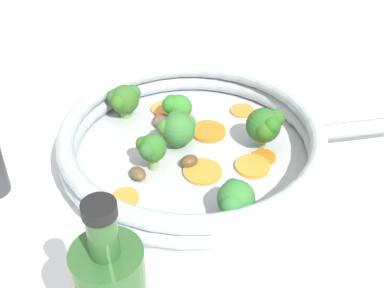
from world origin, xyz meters
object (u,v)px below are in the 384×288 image
object	(u,v)px
broccoli_floret_1	(124,99)
carrot_slice_5	(179,109)
mushroom_piece_0	(189,161)
carrot_slice_4	(164,109)
broccoli_floret_5	(176,107)
broccoli_floret_4	(151,149)
mushroom_piece_1	(161,120)
carrot_slice_1	(202,172)
carrot_slice_6	(264,157)
skillet	(192,158)
broccoli_floret_0	(235,199)
carrot_slice_7	(126,197)
carrot_slice_3	(210,132)
mushroom_piece_2	(138,173)
broccoli_floret_3	(265,125)
carrot_slice_0	(252,166)
broccoli_floret_2	(178,128)
carrot_slice_2	(242,111)

from	to	relation	value
broccoli_floret_1	carrot_slice_5	bearing A→B (deg)	38.45
carrot_slice_5	mushroom_piece_0	size ratio (longest dim) A/B	1.59
carrot_slice_4	broccoli_floret_5	size ratio (longest dim) A/B	0.88
broccoli_floret_4	mushroom_piece_1	size ratio (longest dim) A/B	1.72
carrot_slice_1	carrot_slice_6	world-z (taller)	same
skillet	broccoli_floret_0	size ratio (longest dim) A/B	6.24
carrot_slice_5	carrot_slice_6	size ratio (longest dim) A/B	1.25
carrot_slice_5	carrot_slice_4	bearing A→B (deg)	-156.52
carrot_slice_1	mushroom_piece_1	size ratio (longest dim) A/B	1.68
carrot_slice_7	broccoli_floret_5	bearing A→B (deg)	96.60
carrot_slice_3	mushroom_piece_0	bearing A→B (deg)	-85.45
carrot_slice_5	mushroom_piece_2	xyz separation A→B (m)	(0.02, -0.15, 0.00)
carrot_slice_5	mushroom_piece_1	distance (m)	0.04
carrot_slice_6	carrot_slice_7	xyz separation A→B (m)	(-0.12, -0.14, 0.00)
broccoli_floret_1	broccoli_floret_3	world-z (taller)	broccoli_floret_3
carrot_slice_0	carrot_slice_1	distance (m)	0.06
carrot_slice_1	broccoli_floret_1	xyz separation A→B (m)	(-0.15, 0.06, 0.03)
carrot_slice_5	broccoli_floret_0	size ratio (longest dim) A/B	0.74
broccoli_floret_1	broccoli_floret_5	distance (m)	0.07
carrot_slice_4	broccoli_floret_4	size ratio (longest dim) A/B	0.76
carrot_slice_7	broccoli_floret_2	world-z (taller)	broccoli_floret_2
carrot_slice_6	mushroom_piece_2	xyz separation A→B (m)	(-0.12, -0.10, 0.00)
carrot_slice_0	carrot_slice_3	bearing A→B (deg)	151.87
carrot_slice_3	broccoli_floret_4	world-z (taller)	broccoli_floret_4
broccoli_floret_3	carrot_slice_5	bearing A→B (deg)	168.48
carrot_slice_3	mushroom_piece_1	size ratio (longest dim) A/B	1.64
carrot_slice_7	broccoli_floret_5	distance (m)	0.16
broccoli_floret_1	broccoli_floret_5	xyz separation A→B (m)	(0.07, 0.02, -0.00)
carrot_slice_2	broccoli_floret_1	xyz separation A→B (m)	(-0.14, -0.08, 0.03)
broccoli_floret_1	skillet	bearing A→B (deg)	-15.08
carrot_slice_0	mushroom_piece_0	distance (m)	0.08
carrot_slice_2	carrot_slice_4	size ratio (longest dim) A/B	0.91
broccoli_floret_0	broccoli_floret_2	distance (m)	0.15
carrot_slice_7	broccoli_floret_4	bearing A→B (deg)	90.23
carrot_slice_1	broccoli_floret_3	world-z (taller)	broccoli_floret_3
broccoli_floret_4	carrot_slice_5	bearing A→B (deg)	102.91
carrot_slice_7	mushroom_piece_2	distance (m)	0.04
carrot_slice_2	carrot_slice_6	world-z (taller)	same
carrot_slice_0	carrot_slice_4	bearing A→B (deg)	158.29
carrot_slice_5	carrot_slice_7	distance (m)	0.19
broccoli_floret_3	carrot_slice_2	bearing A→B (deg)	130.89
carrot_slice_4	broccoli_floret_1	world-z (taller)	broccoli_floret_1
carrot_slice_4	carrot_slice_6	bearing A→B (deg)	-13.56
broccoli_floret_2	mushroom_piece_2	distance (m)	0.08
broccoli_floret_3	skillet	bearing A→B (deg)	-146.27
carrot_slice_2	carrot_slice_6	xyz separation A→B (m)	(0.06, -0.08, 0.00)
carrot_slice_7	carrot_slice_1	bearing A→B (deg)	53.67
carrot_slice_0	broccoli_floret_4	distance (m)	0.13
carrot_slice_7	broccoli_floret_2	xyz separation A→B (m)	(0.01, 0.12, 0.02)
carrot_slice_6	carrot_slice_1	bearing A→B (deg)	-133.86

